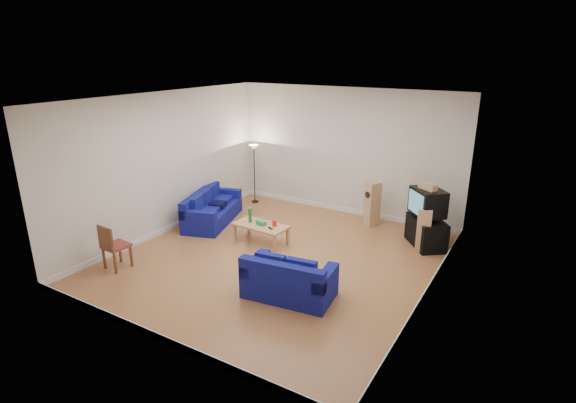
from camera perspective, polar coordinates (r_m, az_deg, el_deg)
The scene contains 16 objects.
room at distance 8.71m, azimuth -1.35°, elevation 2.04°, with size 6.01×6.51×3.21m.
sofa_three_seat at distance 11.20m, azimuth -9.78°, elevation -1.19°, with size 1.43×2.14×0.76m.
sofa_loveseat at distance 7.77m, azimuth 0.02°, elevation -10.20°, with size 1.60×1.02×0.75m.
coffee_table at distance 9.82m, azimuth -3.47°, elevation -3.24°, with size 1.23×0.67×0.43m.
bottle at distance 9.89m, azimuth -4.84°, elevation -1.73°, with size 0.08×0.08×0.33m, color #197233.
tissue_box at distance 9.77m, azimuth -3.43°, elevation -2.71°, with size 0.23×0.12×0.09m, color green.
red_canister at distance 9.68m, azimuth -1.72°, elevation -2.75°, with size 0.10×0.10×0.14m, color red.
remote at distance 9.57m, azimuth -2.27°, elevation -3.40°, with size 0.15×0.05×0.02m, color black.
tv_stand at distance 10.16m, azimuth 17.13°, elevation -3.73°, with size 1.01×0.56×0.62m, color black.
av_receiver at distance 10.07m, azimuth 17.46°, elevation -1.81°, with size 0.38×0.31×0.09m, color black.
television at distance 9.93m, azimuth 17.31°, elevation -0.06°, with size 0.89×0.90×0.57m.
centre_speaker at distance 9.81m, azimuth 17.34°, elevation 1.87°, with size 0.41×0.16×0.14m, color tan.
speaker_left at distance 10.93m, azimuth 10.66°, elevation -0.31°, with size 0.37×0.40×1.08m.
speaker_right at distance 9.76m, azimuth 16.84°, elevation -3.56°, with size 0.32×0.27×0.95m.
floor_lamp at distance 12.26m, azimuth -4.35°, elevation 5.89°, with size 0.28×0.28×1.62m.
dining_chair at distance 9.24m, azimuth -21.37°, elevation -5.12°, with size 0.47×0.47×0.91m.
Camera 1 is at (4.45, -7.06, 4.03)m, focal length 28.00 mm.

